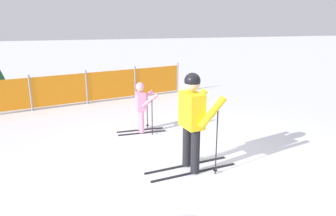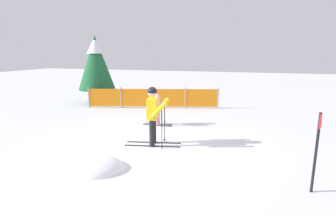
# 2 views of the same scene
# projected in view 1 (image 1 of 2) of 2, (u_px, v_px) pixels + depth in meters

# --- Properties ---
(ground_plane) EXTENTS (60.00, 60.00, 0.00)m
(ground_plane) POSITION_uv_depth(u_px,v_px,m) (194.00, 166.00, 5.75)
(ground_plane) COLOR white
(skier_adult) EXTENTS (1.62, 0.78, 1.68)m
(skier_adult) POSITION_uv_depth(u_px,v_px,m) (193.00, 114.00, 5.36)
(skier_adult) COLOR black
(skier_adult) RESTS_ON ground_plane
(skier_child) EXTENTS (1.09, 0.55, 1.14)m
(skier_child) POSITION_uv_depth(u_px,v_px,m) (141.00, 103.00, 7.22)
(skier_child) COLOR black
(skier_child) RESTS_ON ground_plane
(safety_fence) EXTENTS (5.98, 1.69, 1.00)m
(safety_fence) POSITION_uv_depth(u_px,v_px,m) (87.00, 87.00, 9.58)
(safety_fence) COLOR gray
(safety_fence) RESTS_ON ground_plane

